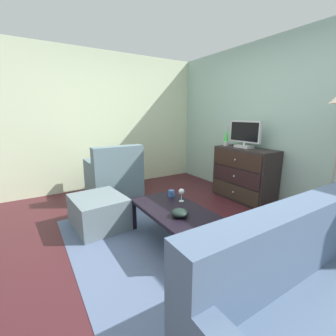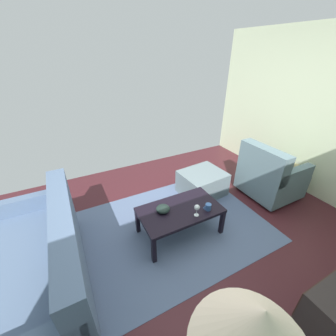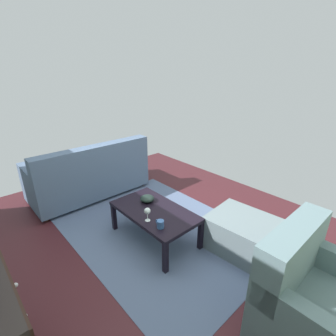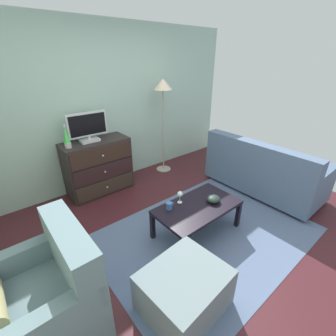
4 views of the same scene
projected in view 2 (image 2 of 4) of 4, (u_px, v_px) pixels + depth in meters
ground_plane at (190, 233)px, 2.92m from camera, size 5.24×4.43×0.05m
wall_plain_left at (326, 118)px, 3.24m from camera, size 0.12×4.43×2.56m
area_rug at (171, 227)px, 2.98m from camera, size 2.60×1.90×0.01m
coffee_table at (180, 212)px, 2.74m from camera, size 1.05×0.60×0.40m
wine_glass at (197, 208)px, 2.56m from camera, size 0.07×0.07×0.16m
mug at (208, 207)px, 2.69m from camera, size 0.11×0.08×0.08m
bowl_decorative at (163, 209)px, 2.66m from camera, size 0.17×0.17×0.08m
couch_large at (44, 264)px, 2.08m from camera, size 0.85×1.79×0.89m
armchair at (270, 176)px, 3.49m from camera, size 0.80×0.82×0.92m
ottoman at (202, 183)px, 3.62m from camera, size 0.74×0.65×0.40m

